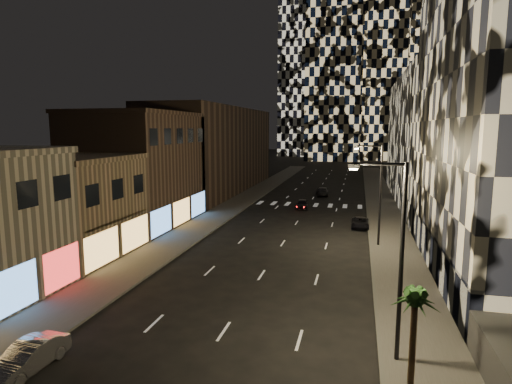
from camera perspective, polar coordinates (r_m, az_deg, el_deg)
The scene contains 17 objects.
sidewalk_left at distance 62.36m, azimuth -2.13°, elevation -1.25°, with size 4.00×120.00×0.15m, color #47443F.
sidewalk_right at distance 60.21m, azimuth 16.54°, elevation -1.95°, with size 4.00×120.00×0.15m, color #47443F.
curb_left at distance 61.84m, azimuth -0.25°, elevation -1.33°, with size 0.20×120.00×0.15m, color #4C4C47.
curb_right at distance 60.13m, azimuth 14.54°, elevation -1.88°, with size 0.20×120.00×0.15m, color #4C4C47.
retail_tan at distance 38.88m, azimuth -24.15°, elevation -2.03°, with size 10.00×10.00×8.00m, color #876C51.
retail_brown at distance 48.99m, azimuth -15.38°, elevation 2.79°, with size 10.00×15.00×12.00m, color #4A362A.
retail_filler_left at distance 73.19m, azimuth -5.34°, elevation 5.61°, with size 10.00×40.00×14.00m, color #4A362A.
midrise_base at distance 35.35m, azimuth 22.48°, elevation -7.08°, with size 0.60×25.00×3.00m, color #383838.
midrise_filler_right at distance 67.55m, azimuth 25.11°, elevation 6.32°, with size 16.00×40.00×18.00m, color #232326.
tower_center_low at distance 153.94m, azimuth 10.71°, elevation 22.18°, with size 18.00×18.00×95.00m, color black.
streetlight_near at distance 19.96m, azimuth 18.20°, elevation -7.12°, with size 2.55×0.25×9.00m.
streetlight_far at distance 39.57m, azimuth 15.93°, elevation 0.54°, with size 2.55×0.25×9.00m.
car_silver_parked at distance 22.42m, azimuth -28.13°, elevation -18.86°, with size 1.37×3.92×1.29m, color #A2A1A6.
car_dark_midlane at distance 57.27m, azimuth 6.19°, elevation -1.60°, with size 1.49×3.70×1.26m, color black.
car_dark_oncoming at distance 69.15m, azimuth 8.86°, elevation 0.11°, with size 1.87×4.61×1.34m, color black.
car_dark_rightlane at distance 47.43m, azimuth 13.72°, elevation -4.00°, with size 1.81×3.92×1.09m, color black.
palm_tree at distance 18.83m, azimuth 20.42°, elevation -13.96°, with size 2.09×2.10×4.13m.
Camera 1 is at (6.60, -9.19, 10.56)m, focal length 30.00 mm.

